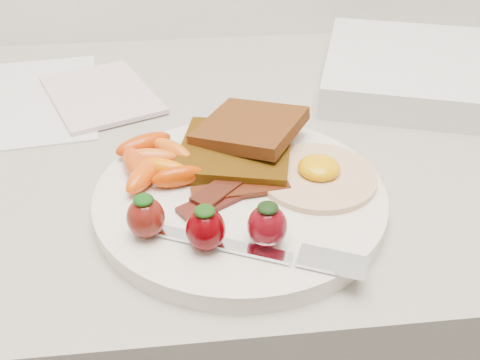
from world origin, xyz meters
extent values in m
cylinder|color=white|center=(-0.02, 1.56, 0.91)|extent=(0.27, 0.27, 0.02)
cube|color=#3E2204|center=(-0.02, 1.61, 0.93)|extent=(0.13, 0.13, 0.01)
cube|color=#31190B|center=(0.00, 1.63, 0.94)|extent=(0.13, 0.13, 0.02)
cylinder|color=#F4E3C8|center=(0.06, 1.56, 0.92)|extent=(0.12, 0.12, 0.01)
ellipsoid|color=#EB9F00|center=(0.06, 1.57, 0.93)|extent=(0.04, 0.04, 0.02)
cube|color=#330C0D|center=(-0.03, 1.54, 0.92)|extent=(0.09, 0.07, 0.00)
cube|color=#3D0F0A|center=(-0.02, 1.55, 0.92)|extent=(0.09, 0.03, 0.00)
cube|color=black|center=(-0.02, 1.56, 0.92)|extent=(0.08, 0.08, 0.00)
ellipsoid|color=orange|center=(-0.10, 1.60, 0.93)|extent=(0.06, 0.02, 0.02)
ellipsoid|color=orange|center=(-0.09, 1.58, 0.93)|extent=(0.05, 0.03, 0.02)
ellipsoid|color=#DE4A06|center=(-0.10, 1.57, 0.93)|extent=(0.05, 0.06, 0.02)
ellipsoid|color=#E05C10|center=(-0.08, 1.61, 0.93)|extent=(0.05, 0.05, 0.02)
ellipsoid|color=#B93904|center=(-0.11, 1.63, 0.93)|extent=(0.06, 0.05, 0.02)
ellipsoid|color=#BA3600|center=(-0.07, 1.57, 0.93)|extent=(0.05, 0.03, 0.02)
ellipsoid|color=#C0400C|center=(-0.11, 1.59, 0.93)|extent=(0.04, 0.06, 0.02)
ellipsoid|color=#5F130C|center=(-0.10, 1.50, 0.94)|extent=(0.03, 0.03, 0.04)
ellipsoid|color=#0D410B|center=(-0.10, 1.50, 0.95)|extent=(0.02, 0.02, 0.01)
ellipsoid|color=#500004|center=(-0.05, 1.48, 0.94)|extent=(0.03, 0.03, 0.04)
ellipsoid|color=#13390B|center=(-0.05, 1.48, 0.95)|extent=(0.02, 0.02, 0.01)
ellipsoid|color=#5C050D|center=(0.00, 1.48, 0.94)|extent=(0.03, 0.03, 0.04)
ellipsoid|color=black|center=(0.00, 1.48, 0.95)|extent=(0.02, 0.02, 0.01)
cube|color=white|center=(-0.05, 1.48, 0.92)|extent=(0.12, 0.06, 0.00)
cube|color=silver|center=(0.04, 1.45, 0.92)|extent=(0.06, 0.04, 0.00)
cube|color=silver|center=(-0.27, 1.80, 0.90)|extent=(0.22, 0.27, 0.00)
cube|color=beige|center=(-0.17, 1.80, 0.91)|extent=(0.18, 0.20, 0.01)
cube|color=silver|center=(0.29, 1.78, 0.92)|extent=(0.39, 0.35, 0.04)
camera|label=1|loc=(-0.06, 1.16, 1.21)|focal=40.00mm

